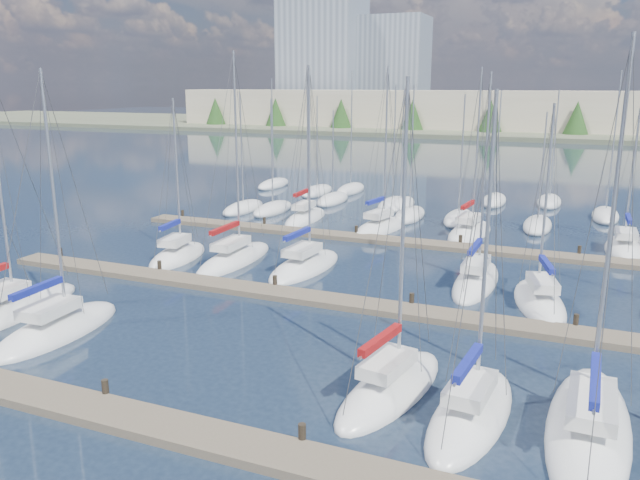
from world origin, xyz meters
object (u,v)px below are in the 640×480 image
at_px(sailboat_o, 380,227).
at_px(sailboat_h, 178,256).
at_px(sailboat_f, 589,428).
at_px(sailboat_e, 471,414).
at_px(sailboat_n, 305,218).
at_px(sailboat_b, 2,313).
at_px(sailboat_i, 235,259).
at_px(sailboat_d, 391,388).
at_px(sailboat_j, 305,266).
at_px(sailboat_c, 58,329).
at_px(sailboat_p, 470,232).
at_px(sailboat_k, 476,281).
at_px(sailboat_l, 539,302).
at_px(sailboat_q, 624,249).

relative_size(sailboat_o, sailboat_h, 1.20).
bearing_deg(sailboat_f, sailboat_e, -169.42).
xyz_separation_m(sailboat_o, sailboat_n, (-7.13, 1.11, 0.01)).
bearing_deg(sailboat_b, sailboat_i, 63.34).
distance_m(sailboat_d, sailboat_i, 19.99).
distance_m(sailboat_e, sailboat_i, 22.85).
bearing_deg(sailboat_i, sailboat_f, -32.91).
bearing_deg(sailboat_i, sailboat_b, -114.31).
distance_m(sailboat_j, sailboat_f, 21.69).
height_order(sailboat_c, sailboat_i, sailboat_i).
distance_m(sailboat_p, sailboat_o, 7.06).
distance_m(sailboat_i, sailboat_k, 15.63).
bearing_deg(sailboat_f, sailboat_o, 122.01).
bearing_deg(sailboat_k, sailboat_o, 130.48).
relative_size(sailboat_c, sailboat_n, 0.93).
height_order(sailboat_c, sailboat_n, sailboat_n).
xyz_separation_m(sailboat_b, sailboat_l, (25.09, 12.27, 0.01)).
xyz_separation_m(sailboat_o, sailboat_k, (9.42, -11.38, -0.00)).
xyz_separation_m(sailboat_p, sailboat_i, (-13.11, -13.90, 0.01)).
height_order(sailboat_h, sailboat_k, sailboat_k).
height_order(sailboat_p, sailboat_l, sailboat_p).
distance_m(sailboat_h, sailboat_i, 4.01).
relative_size(sailboat_q, sailboat_k, 0.82).
height_order(sailboat_b, sailboat_k, sailboat_b).
distance_m(sailboat_j, sailboat_i, 5.02).
relative_size(sailboat_d, sailboat_j, 0.94).
height_order(sailboat_l, sailboat_n, sailboat_n).
bearing_deg(sailboat_b, sailboat_o, 62.22).
distance_m(sailboat_o, sailboat_h, 16.89).
distance_m(sailboat_b, sailboat_k, 25.92).
bearing_deg(sailboat_b, sailboat_f, -3.77).
height_order(sailboat_c, sailboat_p, sailboat_p).
xyz_separation_m(sailboat_d, sailboat_l, (4.57, 12.48, -0.01)).
xyz_separation_m(sailboat_d, sailboat_k, (0.86, 14.86, 0.00)).
bearing_deg(sailboat_i, sailboat_h, -168.58).
xyz_separation_m(sailboat_q, sailboat_k, (-8.46, -11.62, 0.01)).
xyz_separation_m(sailboat_e, sailboat_l, (1.42, 13.20, -0.01)).
distance_m(sailboat_c, sailboat_e, 19.41).
relative_size(sailboat_c, sailboat_e, 1.07).
relative_size(sailboat_j, sailboat_i, 0.93).
relative_size(sailboat_p, sailboat_o, 0.99).
relative_size(sailboat_j, sailboat_f, 0.97).
xyz_separation_m(sailboat_b, sailboat_o, (11.96, 26.03, 0.02)).
xyz_separation_m(sailboat_b, sailboat_e, (23.67, -0.93, 0.02)).
relative_size(sailboat_j, sailboat_k, 1.03).
height_order(sailboat_c, sailboat_q, sailboat_c).
relative_size(sailboat_f, sailboat_n, 1.00).
height_order(sailboat_f, sailboat_l, sailboat_f).
bearing_deg(sailboat_q, sailboat_b, -138.87).
bearing_deg(sailboat_c, sailboat_k, 39.06).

